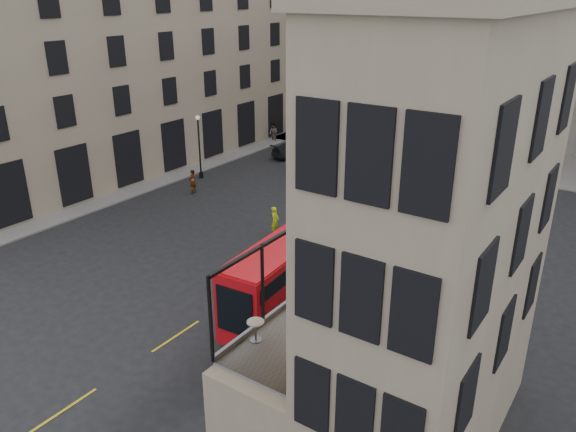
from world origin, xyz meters
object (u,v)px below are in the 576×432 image
Objects in this scene: car_b at (343,182)px; car_a at (326,174)px; car_c at (296,150)px; cafe_table_near at (256,328)px; street_lamp_a at (200,151)px; cafe_table_mid at (325,286)px; cyclist at (275,221)px; bicycle at (332,252)px; pedestrian_a at (273,133)px; cafe_chair_a at (310,358)px; cafe_chair_d at (397,267)px; bus_near at (293,268)px; pedestrian_b at (326,149)px; pedestrian_e at (193,182)px; cafe_chair_b at (359,301)px; traffic_light_near at (329,213)px; traffic_light_far at (287,130)px; pedestrian_d at (469,178)px; cafe_table_far at (376,249)px; street_lamp_b at (401,131)px; pedestrian_c at (406,156)px; bus_far at (369,132)px.

car_a is at bearing 164.66° from car_b.
car_b reaches higher than car_c.
car_a is at bearing 116.43° from cafe_table_near.
cafe_table_mid is at bearing -38.26° from street_lamp_a.
street_lamp_a is 2.78× the size of cyclist.
bicycle is 0.91× the size of pedestrian_a.
cafe_chair_a reaches higher than car_c.
cafe_chair_d is (14.90, -19.63, 4.11)m from car_a.
bus_near is 26.99m from pedestrian_b.
pedestrian_e is 25.89m from cafe_table_mid.
cafe_chair_b reaches higher than cafe_table_near.
traffic_light_near is 4.31× the size of cafe_chair_a.
bus_near is 5.07× the size of pedestrian_a.
pedestrian_d is (17.52, 0.07, -1.57)m from traffic_light_far.
cyclist is 16.75m from cafe_table_mid.
car_c is (3.05, 9.83, -1.70)m from street_lamp_a.
cafe_chair_a is at bearing -151.87° from cyclist.
cyclist is at bearing 148.21° from pedestrian_d.
pedestrian_b is 32.06m from cafe_chair_d.
cafe_table_near is 0.83× the size of cafe_table_far.
pedestrian_d is 31.87m from cafe_table_near.
car_a is at bearing 164.50° from car_c.
cafe_table_near is at bearing -39.87° from pedestrian_a.
car_c is (-7.95, -6.17, -1.70)m from street_lamp_b.
cafe_chair_b is at bearing -90.25° from cafe_chair_d.
cafe_chair_d is (22.17, -24.66, 2.42)m from traffic_light_far.
cafe_chair_a is at bearing -70.23° from street_lamp_b.
pedestrian_e is at bearing 152.24° from cafe_table_far.
street_lamp_b is 6.34× the size of cafe_table_far.
pedestrian_b is (-3.64, 6.21, 0.09)m from car_a.
street_lamp_a is 1.23× the size of car_a.
pedestrian_c is 2.06× the size of cafe_table_far.
bus_near is at bearing 86.70° from pedestrian_c.
cafe_table_mid reaches higher than pedestrian_a.
cafe_chair_a is (7.57, -14.47, 4.40)m from bicycle.
cafe_table_near is at bearing -63.05° from bus_near.
cafe_table_mid is at bearing -151.81° from bicycle.
pedestrian_a reaches higher than bicycle.
bus_far is 7.08× the size of pedestrian_b.
cafe_table_mid is 1.01× the size of cafe_table_far.
car_b is 6.18× the size of cafe_table_near.
traffic_light_near is at bearing 130.51° from cafe_table_far.
cafe_chair_a is (22.39, -18.33, 3.91)m from pedestrian_e.
cafe_table_far is (21.01, -24.21, 2.73)m from traffic_light_far.
cafe_table_far is at bearing 88.11° from cafe_table_mid.
pedestrian_a is 42.54m from cafe_table_near.
cafe_chair_b is at bearing -53.44° from car_b.
cafe_table_far is 7.47m from cafe_chair_a.
car_c is at bearing 124.36° from cafe_chair_a.
cafe_table_far is at bearing -32.67° from pedestrian_a.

